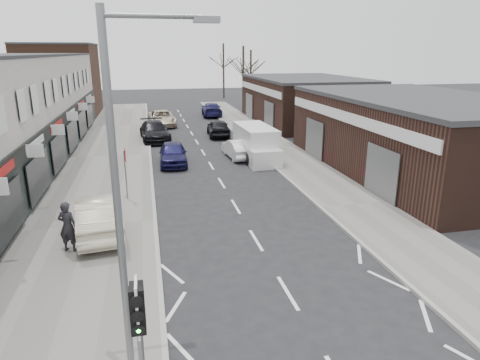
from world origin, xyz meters
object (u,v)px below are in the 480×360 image
pedestrian (68,226)px  parked_car_left_b (155,131)px  warning_sign (125,159)px  sedan_on_pavement (99,215)px  traffic_light (139,319)px  parked_car_right_b (218,128)px  parked_car_left_c (162,118)px  parked_car_right_a (238,149)px  white_van (256,144)px  parked_car_right_c (212,109)px  parked_car_left_a (173,153)px  street_lamp (125,190)px

pedestrian → parked_car_left_b: bearing=-80.5°
pedestrian → warning_sign: bearing=-89.7°
sedan_on_pavement → traffic_light: bearing=92.8°
parked_car_left_b → parked_car_right_b: bearing=2.4°
parked_car_left_c → parked_car_right_a: bearing=-76.2°
white_van → parked_car_left_c: 16.69m
parked_car_left_b → parked_car_right_a: parked_car_left_b is taller
white_van → parked_car_right_c: 21.20m
sedan_on_pavement → pedestrian: (-0.95, -1.41, 0.17)m
pedestrian → parked_car_left_b: 21.31m
sedan_on_pavement → parked_car_right_a: 14.65m
pedestrian → parked_car_right_a: pedestrian is taller
white_van → pedestrian: bearing=-131.0°
traffic_light → parked_car_right_a: traffic_light is taller
parked_car_right_c → white_van: bearing=94.2°
traffic_light → parked_car_right_b: size_ratio=0.68×
sedan_on_pavement → parked_car_right_a: bearing=-132.2°
parked_car_right_b → warning_sign: bearing=68.8°
traffic_light → parked_car_left_c: traffic_light is taller
warning_sign → parked_car_right_b: warning_sign is taller
parked_car_left_a → parked_car_left_c: (-0.07, 15.94, 0.03)m
sedan_on_pavement → parked_car_left_c: (3.67, 27.09, -0.15)m
parked_car_left_b → traffic_light: bearing=-96.5°
traffic_light → white_van: traffic_light is taller
white_van → sedan_on_pavement: size_ratio=1.23×
warning_sign → parked_car_right_b: (7.36, 16.04, -1.43)m
parked_car_right_a → parked_car_left_a: bearing=6.4°
parked_car_right_a → parked_car_left_c: bearing=-77.2°
parked_car_right_a → white_van: bearing=150.7°
street_lamp → white_van: bearing=68.4°
street_lamp → white_van: size_ratio=1.34×
warning_sign → sedan_on_pavement: bearing=-103.4°
traffic_light → parked_car_left_b: (1.00, 29.37, -1.61)m
traffic_light → parked_car_left_b: size_ratio=0.56×
street_lamp → parked_car_left_c: bearing=86.7°
parked_car_right_a → warning_sign: bearing=42.2°
pedestrian → parked_car_left_c: 28.87m
warning_sign → parked_car_right_a: warning_sign is taller
traffic_light → parked_car_left_a: size_ratio=0.71×
parked_car_left_b → parked_car_right_c: size_ratio=1.03×
pedestrian → parked_car_left_c: pedestrian is taller
traffic_light → white_van: size_ratio=0.52×
parked_car_left_b → parked_car_left_c: size_ratio=1.00×
street_lamp → sedan_on_pavement: bearing=100.8°
street_lamp → warning_sign: bearing=92.8°
pedestrian → parked_car_right_b: (9.31, 21.66, -0.32)m
street_lamp → parked_car_right_c: street_lamp is taller
warning_sign → sedan_on_pavement: 4.52m
sedan_on_pavement → parked_car_right_c: sedan_on_pavement is taller
street_lamp → parked_car_right_b: 29.86m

